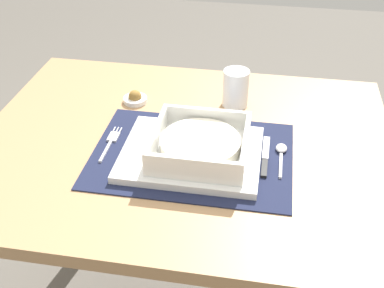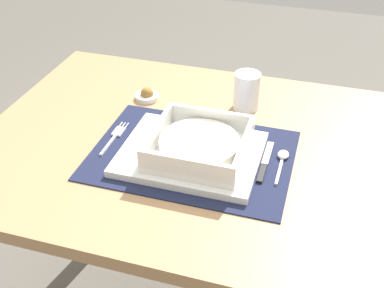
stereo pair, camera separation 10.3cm
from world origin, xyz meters
TOP-DOWN VIEW (x-y plane):
  - dining_table at (0.00, 0.00)m, footprint 0.93×0.72m
  - placemat at (0.03, -0.05)m, footprint 0.42×0.31m
  - serving_plate at (0.03, -0.06)m, footprint 0.29×0.23m
  - porridge_bowl at (0.05, -0.06)m, footprint 0.19×0.19m
  - fork at (-0.16, -0.03)m, footprint 0.02×0.13m
  - spoon at (0.22, -0.01)m, footprint 0.02×0.11m
  - butter_knife at (0.18, -0.04)m, footprint 0.01×0.14m
  - drinking_glass at (0.10, 0.18)m, footprint 0.06×0.06m
  - condiment_saucer at (-0.15, 0.15)m, footprint 0.06×0.06m

SIDE VIEW (x-z plane):
  - dining_table at x=0.00m, z-range 0.25..0.97m
  - placemat at x=0.03m, z-range 0.71..0.72m
  - fork at x=-0.16m, z-range 0.72..0.72m
  - butter_knife at x=0.18m, z-range 0.72..0.72m
  - spoon at x=0.22m, z-range 0.72..0.73m
  - condiment_saucer at x=-0.15m, z-range 0.71..0.74m
  - serving_plate at x=0.03m, z-range 0.72..0.73m
  - porridge_bowl at x=0.05m, z-range 0.73..0.78m
  - drinking_glass at x=0.10m, z-range 0.71..0.80m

